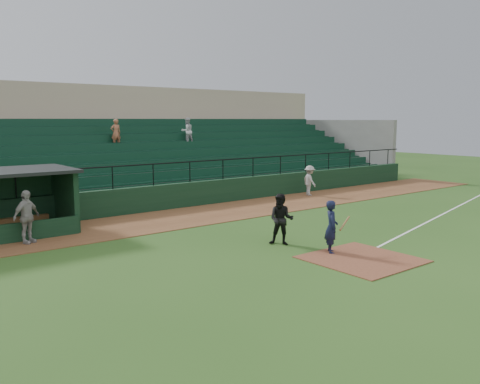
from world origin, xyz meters
TOP-DOWN VIEW (x-y plane):
  - ground at (0.00, 0.00)m, footprint 90.00×90.00m
  - warning_track at (0.00, 8.00)m, footprint 40.00×4.00m
  - home_plate_dirt at (0.00, -1.00)m, footprint 3.00×3.00m
  - foul_line at (8.00, 1.20)m, footprint 17.49×4.44m
  - stadium_structure at (-0.00, 16.46)m, footprint 38.00×13.08m
  - batter_at_plate at (-0.16, 0.10)m, footprint 1.15×0.74m
  - umpire at (-0.69, 1.87)m, footprint 1.05×1.08m
  - runner at (8.10, 8.98)m, footprint 0.90×1.21m
  - dugout_player_a at (-7.43, 7.34)m, footprint 1.16×0.91m

SIDE VIEW (x-z plane):
  - ground at x=0.00m, z-range 0.00..0.00m
  - foul_line at x=8.00m, z-range 0.00..0.01m
  - warning_track at x=0.00m, z-range 0.00..0.03m
  - home_plate_dirt at x=0.00m, z-range 0.00..0.03m
  - batter_at_plate at x=-0.16m, z-range 0.00..1.70m
  - runner at x=8.10m, z-range 0.03..1.70m
  - umpire at x=-0.69m, z-range 0.00..1.75m
  - dugout_player_a at x=-7.43m, z-range 0.03..1.86m
  - stadium_structure at x=0.00m, z-range -0.90..5.50m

